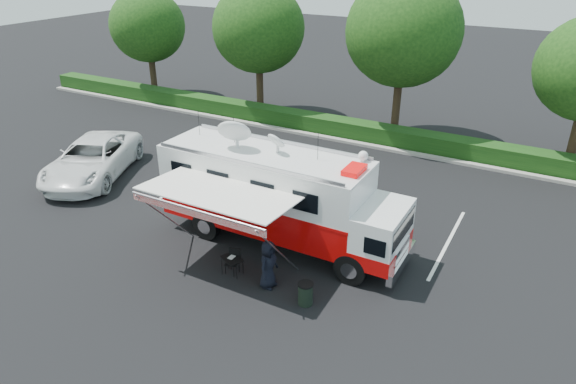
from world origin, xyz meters
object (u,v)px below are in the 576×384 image
at_px(command_truck, 279,197).
at_px(white_suv, 95,176).
at_px(folding_table, 232,259).
at_px(trash_bin, 305,294).

height_order(command_truck, white_suv, command_truck).
xyz_separation_m(white_suv, folding_table, (10.43, -3.46, 0.58)).
bearing_deg(command_truck, trash_bin, -47.81).
distance_m(command_truck, trash_bin, 4.07).
height_order(folding_table, trash_bin, trash_bin).
xyz_separation_m(white_suv, trash_bin, (13.34, -3.68, 0.38)).
bearing_deg(white_suv, trash_bin, -39.01).
xyz_separation_m(command_truck, white_suv, (-10.81, 0.88, -1.91)).
relative_size(command_truck, folding_table, 10.42).
height_order(white_suv, trash_bin, white_suv).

